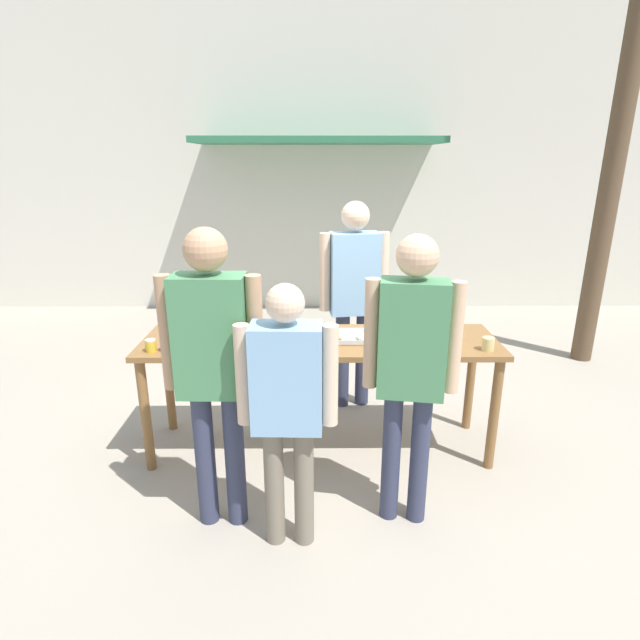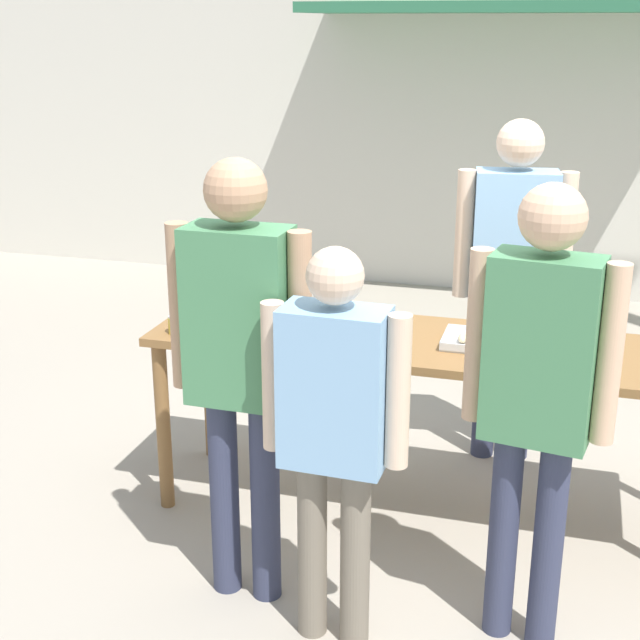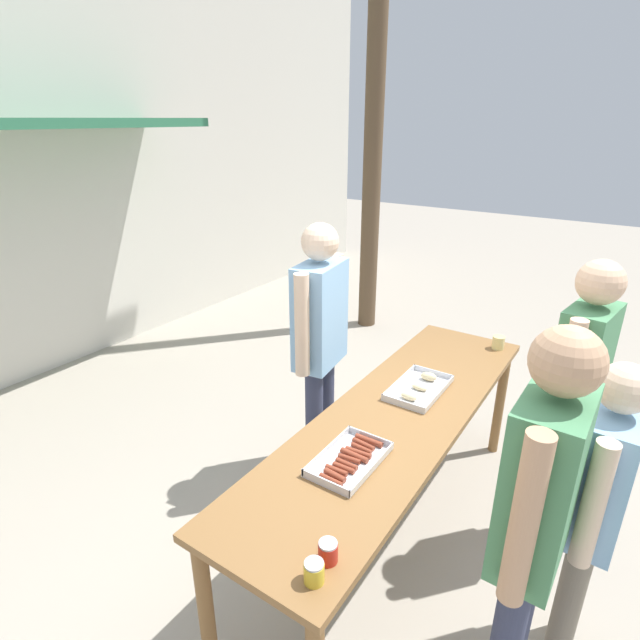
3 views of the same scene
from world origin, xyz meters
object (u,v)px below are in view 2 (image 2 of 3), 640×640
at_px(person_server_behind_table, 512,262).
at_px(person_customer_waiting_in_line, 334,417).
at_px(condiment_jar_ketchup, 197,326).
at_px(person_customer_with_cup, 539,379).
at_px(food_tray_sausages, 321,327).
at_px(food_tray_buns, 496,343).
at_px(condiment_jar_mustard, 176,325).
at_px(person_customer_holding_hotdog, 240,346).

height_order(person_server_behind_table, person_customer_waiting_in_line, person_server_behind_table).
relative_size(condiment_jar_ketchup, person_customer_with_cup, 0.05).
bearing_deg(person_server_behind_table, food_tray_sausages, -146.52).
distance_m(food_tray_buns, condiment_jar_mustard, 1.49).
xyz_separation_m(person_customer_holding_hotdog, person_customer_with_cup, (1.13, 0.02, -0.02)).
bearing_deg(person_customer_holding_hotdog, condiment_jar_ketchup, -52.06).
bearing_deg(condiment_jar_ketchup, person_customer_waiting_in_line, -41.79).
bearing_deg(person_customer_with_cup, person_customer_holding_hotdog, 10.21).
bearing_deg(food_tray_buns, condiment_jar_ketchup, -170.66).
height_order(food_tray_buns, person_customer_holding_hotdog, person_customer_holding_hotdog).
bearing_deg(condiment_jar_mustard, person_customer_holding_hotdog, -47.23).
bearing_deg(person_customer_holding_hotdog, person_customer_waiting_in_line, 158.61).
xyz_separation_m(food_tray_buns, condiment_jar_mustard, (-1.47, -0.23, 0.03)).
distance_m(person_server_behind_table, person_customer_holding_hotdog, 1.81).
height_order(condiment_jar_ketchup, person_server_behind_table, person_server_behind_table).
relative_size(food_tray_buns, condiment_jar_mustard, 5.32).
xyz_separation_m(food_tray_buns, person_customer_with_cup, (0.22, -0.81, 0.17)).
bearing_deg(person_customer_waiting_in_line, condiment_jar_mustard, -36.58).
bearing_deg(food_tray_sausages, condiment_jar_ketchup, -157.60).
bearing_deg(person_customer_holding_hotdog, food_tray_buns, -136.20).
relative_size(food_tray_sausages, food_tray_buns, 0.92).
xyz_separation_m(person_customer_holding_hotdog, person_customer_waiting_in_line, (0.43, -0.18, -0.17)).
bearing_deg(person_customer_with_cup, condiment_jar_ketchup, -11.31).
relative_size(condiment_jar_mustard, person_customer_holding_hotdog, 0.05).
bearing_deg(person_customer_with_cup, person_server_behind_table, -72.82).
xyz_separation_m(food_tray_buns, condiment_jar_ketchup, (-1.37, -0.22, 0.03)).
xyz_separation_m(food_tray_sausages, person_customer_holding_hotdog, (-0.08, -0.83, 0.19)).
bearing_deg(food_tray_sausages, condiment_jar_mustard, -160.29).
relative_size(person_server_behind_table, person_customer_with_cup, 1.03).
relative_size(condiment_jar_mustard, person_customer_waiting_in_line, 0.06).
bearing_deg(condiment_jar_ketchup, food_tray_sausages, 22.40).
bearing_deg(food_tray_sausages, person_customer_holding_hotdog, -95.80).
relative_size(person_server_behind_table, person_customer_holding_hotdog, 1.01).
relative_size(food_tray_sausages, person_customer_waiting_in_line, 0.27).
xyz_separation_m(food_tray_sausages, food_tray_buns, (0.82, 0.00, 0.00)).
distance_m(food_tray_sausages, person_customer_waiting_in_line, 1.07).
xyz_separation_m(person_server_behind_table, person_customer_waiting_in_line, (-0.48, -1.74, -0.17)).
height_order(food_tray_buns, person_server_behind_table, person_server_behind_table).
xyz_separation_m(condiment_jar_mustard, condiment_jar_ketchup, (0.10, 0.01, 0.00)).
height_order(food_tray_sausages, condiment_jar_ketchup, condiment_jar_ketchup).
height_order(person_server_behind_table, person_customer_holding_hotdog, person_server_behind_table).
xyz_separation_m(person_server_behind_table, person_customer_holding_hotdog, (-0.91, -1.56, -0.00)).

